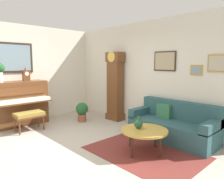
% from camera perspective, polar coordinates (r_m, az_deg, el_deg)
% --- Properties ---
extents(ground_plane, '(6.40, 6.00, 0.10)m').
position_cam_1_polar(ground_plane, '(4.57, -12.05, -15.50)').
color(ground_plane, '#B2A899').
extents(wall_left, '(0.13, 4.90, 2.80)m').
position_cam_1_polar(wall_left, '(6.60, -24.23, 4.05)').
color(wall_left, silver).
rests_on(wall_left, ground_plane).
extents(wall_back, '(5.30, 0.13, 2.80)m').
position_cam_1_polar(wall_back, '(5.82, 8.34, 4.20)').
color(wall_back, silver).
rests_on(wall_back, ground_plane).
extents(area_rug, '(2.10, 1.50, 0.01)m').
position_cam_1_polar(area_rug, '(4.22, 8.81, -16.59)').
color(area_rug, maroon).
rests_on(area_rug, ground_plane).
extents(piano, '(0.87, 1.44, 1.21)m').
position_cam_1_polar(piano, '(6.29, -24.01, -3.40)').
color(piano, brown).
rests_on(piano, ground_plane).
extents(piano_bench, '(0.42, 0.70, 0.48)m').
position_cam_1_polar(piano_bench, '(5.67, -21.66, -6.52)').
color(piano_bench, brown).
rests_on(piano_bench, ground_plane).
extents(grandfather_clock, '(0.52, 0.34, 2.03)m').
position_cam_1_polar(grandfather_clock, '(6.24, 0.83, 0.43)').
color(grandfather_clock, brown).
rests_on(grandfather_clock, ground_plane).
extents(couch, '(1.90, 0.80, 0.84)m').
position_cam_1_polar(couch, '(4.94, 16.28, -9.41)').
color(couch, '#2D565B').
rests_on(couch, ground_plane).
extents(coffee_table, '(0.88, 0.88, 0.45)m').
position_cam_1_polar(coffee_table, '(4.11, 8.86, -11.13)').
color(coffee_table, gold).
rests_on(coffee_table, ground_plane).
extents(mantel_clock, '(0.13, 0.18, 0.38)m').
position_cam_1_polar(mantel_clock, '(6.28, -22.37, 3.75)').
color(mantel_clock, brown).
rests_on(mantel_clock, piano).
extents(green_jug, '(0.17, 0.17, 0.24)m').
position_cam_1_polar(green_jug, '(4.13, 7.21, -9.29)').
color(green_jug, '#234C33').
rests_on(green_jug, coffee_table).
extents(potted_plant, '(0.36, 0.36, 0.56)m').
position_cam_1_polar(potted_plant, '(6.20, -8.20, -5.71)').
color(potted_plant, '#935138').
rests_on(potted_plant, ground_plane).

